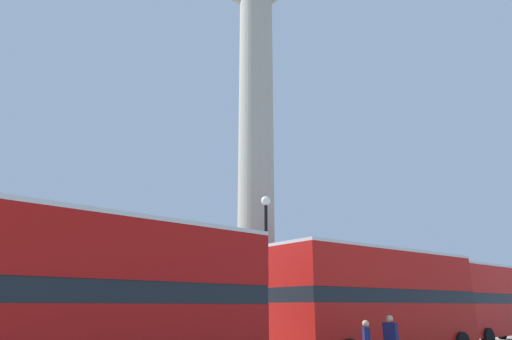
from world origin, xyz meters
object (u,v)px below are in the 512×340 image
(bus_b, at_px, (491,300))
(equestrian_statue, at_px, (337,309))
(monument_column, at_px, (256,182))
(bus_c, at_px, (89,293))
(bus_a, at_px, (381,297))
(street_lamp, at_px, (266,268))
(pedestrian_by_plinth, at_px, (391,339))

(bus_b, bearing_deg, equestrian_statue, 98.97)
(monument_column, height_order, bus_c, monument_column)
(bus_b, relative_size, equestrian_statue, 1.71)
(equestrian_statue, bearing_deg, bus_a, -136.56)
(monument_column, bearing_deg, bus_c, -149.61)
(equestrian_statue, bearing_deg, bus_c, -157.26)
(bus_a, height_order, street_lamp, street_lamp)
(bus_b, distance_m, bus_c, 24.91)
(bus_c, relative_size, equestrian_statue, 1.62)
(monument_column, relative_size, bus_a, 2.07)
(equestrian_statue, xyz_separation_m, pedestrian_by_plinth, (-13.73, -14.20, -0.87))
(bus_b, bearing_deg, bus_a, -176.38)
(street_lamp, distance_m, pedestrian_by_plinth, 5.68)
(bus_c, bearing_deg, bus_a, -1.05)
(street_lamp, bearing_deg, bus_c, -162.22)
(bus_b, distance_m, pedestrian_by_plinth, 15.97)
(equestrian_statue, relative_size, street_lamp, 0.96)
(equestrian_statue, bearing_deg, monument_column, -160.05)
(bus_a, relative_size, equestrian_statue, 1.68)
(monument_column, distance_m, street_lamp, 6.47)
(bus_a, distance_m, street_lamp, 5.19)
(pedestrian_by_plinth, bearing_deg, street_lamp, 10.15)
(bus_c, bearing_deg, monument_column, 27.80)
(bus_b, xyz_separation_m, street_lamp, (-16.73, 1.39, 1.17))
(monument_column, relative_size, equestrian_statue, 3.48)
(bus_c, bearing_deg, street_lamp, 15.19)
(monument_column, distance_m, equestrian_statue, 15.26)
(bus_b, relative_size, bus_c, 1.06)
(street_lamp, bearing_deg, monument_column, 56.15)
(bus_a, xyz_separation_m, bus_b, (12.21, 0.88, -0.01))
(pedestrian_by_plinth, bearing_deg, monument_column, -11.65)
(pedestrian_by_plinth, bearing_deg, equestrian_statue, -47.78)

